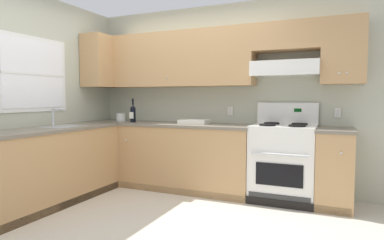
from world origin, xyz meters
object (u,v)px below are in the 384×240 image
bowl (194,122)px  paper_towel_roll (121,117)px  stove (283,162)px  wine_bottle (133,113)px

bowl → paper_towel_roll: (-1.27, 0.10, 0.04)m
stove → paper_towel_roll: 2.51m
wine_bottle → paper_towel_roll: (-0.35, 0.18, -0.07)m
wine_bottle → bowl: bearing=5.2°
stove → wine_bottle: wine_bottle is taller
wine_bottle → paper_towel_roll: size_ratio=2.53×
stove → bowl: (-1.19, 0.00, 0.45)m
stove → wine_bottle: size_ratio=3.50×
bowl → stove: bearing=-0.2°
wine_bottle → bowl: 0.94m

